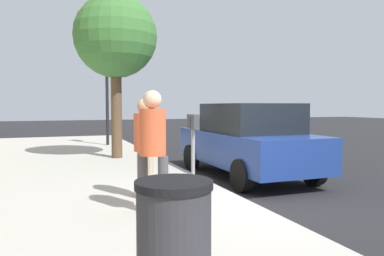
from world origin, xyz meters
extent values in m
plane|color=#232326|center=(0.00, 0.00, 0.00)|extent=(80.00, 80.00, 0.00)
cube|color=#B7B2A8|center=(0.00, 3.00, 0.07)|extent=(28.00, 6.00, 0.15)
cylinder|color=gray|center=(0.43, 0.63, 0.72)|extent=(0.07, 0.07, 1.15)
cube|color=#383D42|center=(0.33, 0.63, 1.43)|extent=(0.16, 0.11, 0.26)
cube|color=#383D42|center=(0.53, 0.63, 1.43)|extent=(0.16, 0.11, 0.26)
cube|color=#268C33|center=(0.33, 0.57, 1.45)|extent=(0.10, 0.01, 0.10)
cube|color=#268C33|center=(0.53, 0.57, 1.45)|extent=(0.10, 0.01, 0.10)
cylinder|color=tan|center=(0.43, 1.59, 0.55)|extent=(0.15, 0.15, 0.80)
cylinder|color=tan|center=(0.06, 1.55, 0.55)|extent=(0.15, 0.15, 0.80)
cylinder|color=#D85933|center=(0.24, 1.57, 1.27)|extent=(0.37, 0.37, 0.64)
sphere|color=tan|center=(0.24, 1.57, 1.71)|extent=(0.25, 0.25, 0.25)
cylinder|color=#47474C|center=(-0.50, 1.78, 0.58)|extent=(0.15, 0.15, 0.85)
cylinder|color=#47474C|center=(-0.82, 1.56, 0.58)|extent=(0.15, 0.15, 0.85)
cylinder|color=#D85933|center=(-0.66, 1.67, 1.34)|extent=(0.39, 0.39, 0.67)
sphere|color=beige|center=(-0.66, 1.67, 1.81)|extent=(0.27, 0.27, 0.27)
cube|color=navy|center=(2.03, -1.35, 0.71)|extent=(4.40, 1.85, 0.76)
cube|color=black|center=(1.83, -1.35, 1.43)|extent=(2.20, 1.70, 0.68)
cylinder|color=black|center=(3.46, -0.47, 0.33)|extent=(0.66, 0.22, 0.66)
cylinder|color=black|center=(3.47, -2.22, 0.33)|extent=(0.66, 0.22, 0.66)
cylinder|color=black|center=(0.60, -0.48, 0.33)|extent=(0.66, 0.22, 0.66)
cylinder|color=black|center=(0.61, -2.23, 0.33)|extent=(0.66, 0.22, 0.66)
cylinder|color=brown|center=(5.34, 1.23, 1.60)|extent=(0.32, 0.32, 2.89)
sphere|color=#3D7534|center=(5.34, 1.23, 3.78)|extent=(2.46, 2.46, 2.46)
cylinder|color=black|center=(9.15, 0.98, 1.95)|extent=(0.12, 0.12, 3.60)
cube|color=black|center=(9.15, 0.78, 3.30)|extent=(0.24, 0.20, 0.76)
sphere|color=red|center=(9.15, 0.67, 3.54)|extent=(0.14, 0.14, 0.14)
sphere|color=orange|center=(9.15, 0.67, 3.30)|extent=(0.14, 0.14, 0.14)
sphere|color=green|center=(9.15, 0.67, 3.06)|extent=(0.14, 0.14, 0.14)
cylinder|color=#2D2D33|center=(-3.25, 2.18, 0.62)|extent=(0.56, 0.56, 0.95)
cylinder|color=black|center=(-3.25, 2.18, 1.13)|extent=(0.59, 0.59, 0.06)
camera|label=1|loc=(-5.83, 3.01, 1.72)|focal=34.53mm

